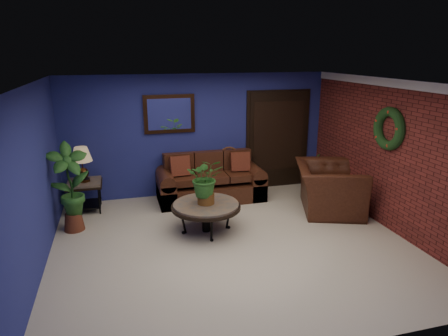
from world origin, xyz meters
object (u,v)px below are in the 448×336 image
object	(u,v)px
side_chair	(229,169)
sofa	(210,184)
armchair	(329,188)
end_table	(85,188)
table_lamp	(82,160)
coffee_table	(206,207)

from	to	relation	value
side_chair	sofa	bearing A→B (deg)	-163.86
armchair	side_chair	bearing A→B (deg)	71.33
sofa	end_table	bearing A→B (deg)	-179.29
end_table	table_lamp	bearing A→B (deg)	-45.00
table_lamp	side_chair	distance (m)	2.89
sofa	armchair	size ratio (longest dim) A/B	1.56
sofa	table_lamp	bearing A→B (deg)	-179.29
table_lamp	coffee_table	bearing A→B (deg)	-36.58
table_lamp	sofa	bearing A→B (deg)	0.71
sofa	end_table	xyz separation A→B (m)	(-2.43, -0.03, 0.13)
side_chair	armchair	world-z (taller)	side_chair
sofa	side_chair	bearing A→B (deg)	5.92
coffee_table	armchair	distance (m)	2.46
coffee_table	table_lamp	size ratio (longest dim) A/B	1.83
end_table	armchair	world-z (taller)	armchair
side_chair	table_lamp	bearing A→B (deg)	-168.27
table_lamp	armchair	bearing A→B (deg)	-14.96
sofa	side_chair	world-z (taller)	side_chair
table_lamp	side_chair	xyz separation A→B (m)	(2.86, 0.07, -0.41)
coffee_table	side_chair	distance (m)	1.79
end_table	table_lamp	world-z (taller)	table_lamp
coffee_table	end_table	bearing A→B (deg)	143.42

